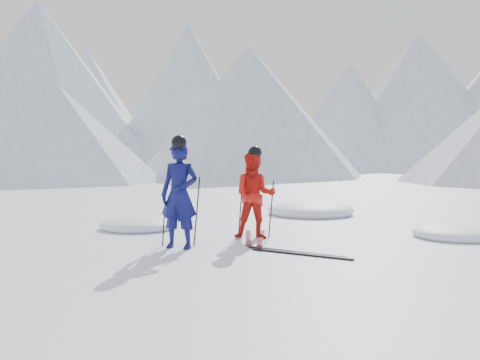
# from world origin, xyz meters

# --- Properties ---
(ground) EXTENTS (160.00, 160.00, 0.00)m
(ground) POSITION_xyz_m (0.00, 0.00, 0.00)
(ground) COLOR white
(ground) RESTS_ON ground
(mountain_range) EXTENTS (106.15, 62.94, 15.53)m
(mountain_range) POSITION_xyz_m (5.71, 35.31, 6.72)
(mountain_range) COLOR #B2BCD1
(mountain_range) RESTS_ON ground
(skier_blue) EXTENTS (0.73, 0.55, 1.81)m
(skier_blue) POSITION_xyz_m (-2.49, -0.80, 0.91)
(skier_blue) COLOR #0D0E4F
(skier_blue) RESTS_ON ground
(skier_red) EXTENTS (0.84, 0.68, 1.64)m
(skier_red) POSITION_xyz_m (-1.31, 0.31, 0.82)
(skier_red) COLOR red
(skier_red) RESTS_ON ground
(pole_blue_left) EXTENTS (0.12, 0.09, 1.20)m
(pole_blue_left) POSITION_xyz_m (-2.79, -0.65, 0.60)
(pole_blue_left) COLOR black
(pole_blue_left) RESTS_ON ground
(pole_blue_right) EXTENTS (0.12, 0.07, 1.21)m
(pole_blue_right) POSITION_xyz_m (-2.24, -0.55, 0.60)
(pole_blue_right) COLOR black
(pole_blue_right) RESTS_ON ground
(pole_red_left) EXTENTS (0.11, 0.09, 1.09)m
(pole_red_left) POSITION_xyz_m (-1.61, 0.56, 0.55)
(pole_red_left) COLOR black
(pole_red_left) RESTS_ON ground
(pole_red_right) EXTENTS (0.11, 0.08, 1.09)m
(pole_red_right) POSITION_xyz_m (-1.01, 0.46, 0.55)
(pole_red_right) COLOR black
(pole_red_right) RESTS_ON ground
(ski_worn_left) EXTENTS (0.27, 1.70, 0.03)m
(ski_worn_left) POSITION_xyz_m (-1.43, 0.31, 0.01)
(ski_worn_left) COLOR black
(ski_worn_left) RESTS_ON ground
(ski_worn_right) EXTENTS (0.15, 1.70, 0.03)m
(ski_worn_right) POSITION_xyz_m (-1.19, 0.31, 0.01)
(ski_worn_right) COLOR black
(ski_worn_right) RESTS_ON ground
(ski_loose_a) EXTENTS (1.58, 0.80, 0.03)m
(ski_loose_a) POSITION_xyz_m (-0.53, -1.00, 0.01)
(ski_loose_a) COLOR black
(ski_loose_a) RESTS_ON ground
(ski_loose_b) EXTENTS (1.60, 0.75, 0.03)m
(ski_loose_b) POSITION_xyz_m (-0.43, -1.15, 0.01)
(ski_loose_b) COLOR black
(ski_loose_b) RESTS_ON ground
(snow_lumps) EXTENTS (7.99, 5.27, 0.50)m
(snow_lumps) POSITION_xyz_m (-0.57, 2.94, 0.00)
(snow_lumps) COLOR white
(snow_lumps) RESTS_ON ground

